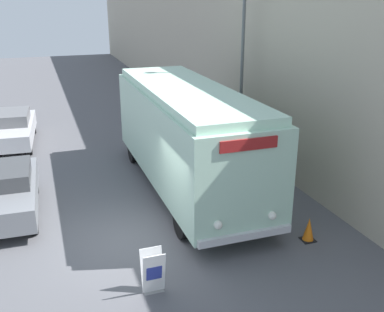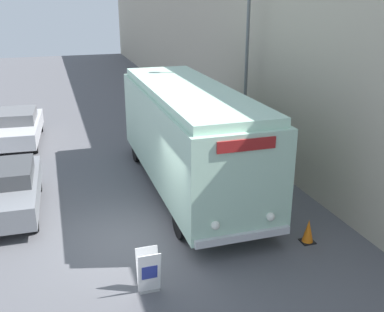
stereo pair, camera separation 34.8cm
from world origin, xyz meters
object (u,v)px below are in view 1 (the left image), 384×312
sign_board (153,272)px  traffic_cone (309,229)px  streetlamp (243,38)px  parked_car_mid (11,128)px  vintage_bus (187,133)px  parked_car_near (6,191)px

sign_board → traffic_cone: sign_board is taller
streetlamp → traffic_cone: size_ratio=11.25×
sign_board → parked_car_mid: (-3.20, 12.12, 0.25)m
vintage_bus → parked_car_mid: bearing=129.3°
parked_car_near → parked_car_mid: (-0.05, 7.08, -0.02)m
parked_car_near → parked_car_mid: parked_car_near is taller
traffic_cone → vintage_bus: bearing=114.1°
traffic_cone → parked_car_mid: bearing=124.1°
sign_board → streetlamp: 10.04m
sign_board → streetlamp: size_ratio=0.14×
vintage_bus → sign_board: vintage_bus is taller
sign_board → streetlamp: (5.46, 7.29, 4.23)m
parked_car_mid → traffic_cone: bearing=-52.1°
parked_car_near → parked_car_mid: 7.08m
vintage_bus → parked_car_near: size_ratio=2.15×
sign_board → parked_car_near: size_ratio=0.24×
streetlamp → sign_board: bearing=-126.8°
vintage_bus → parked_car_near: (-5.68, -0.10, -1.18)m
parked_car_near → traffic_cone: 8.76m
sign_board → parked_car_mid: 12.54m
streetlamp → traffic_cone: 7.93m
vintage_bus → traffic_cone: (1.96, -4.37, -1.61)m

